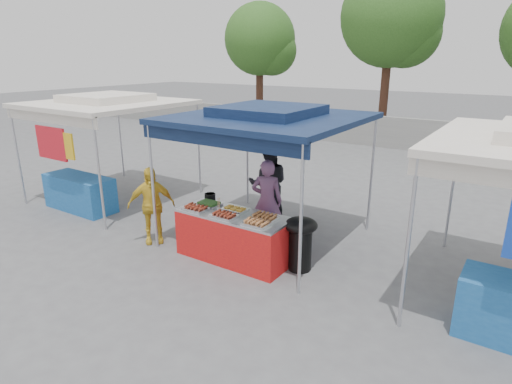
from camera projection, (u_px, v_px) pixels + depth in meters
The scene contains 22 objects.
ground_plane at pixel (238, 256), 7.65m from camera, with size 80.00×80.00×0.00m, color #5A5A5C.
back_wall at pixel (407, 134), 16.21m from camera, with size 40.00×0.25×1.20m, color gray.
main_canopy at pixel (267, 117), 7.70m from camera, with size 3.20×3.20×2.57m.
neighbor_stall_left at pixel (95, 138), 9.99m from camera, with size 3.20×3.20×2.57m.
tree_0 at pixel (263, 42), 20.84m from camera, with size 3.52×3.46×5.94m.
tree_1 at pixel (395, 21), 17.33m from camera, with size 4.08×4.08×7.01m.
vendor_table at pixel (234, 236), 7.44m from camera, with size 2.00×0.80×0.85m.
food_tray_fl at pixel (196, 208), 7.45m from camera, with size 0.42×0.30×0.07m.
food_tray_fm at pixel (224, 216), 7.11m from camera, with size 0.42×0.30×0.07m.
food_tray_fr at pixel (256, 223), 6.79m from camera, with size 0.42×0.30×0.07m.
food_tray_bl at pixel (209, 204), 7.68m from camera, with size 0.42×0.30×0.07m.
food_tray_bm at pixel (235, 209), 7.41m from camera, with size 0.42×0.30×0.07m.
food_tray_br at pixel (265, 217), 7.05m from camera, with size 0.42×0.30×0.07m.
cooking_pot at pixel (210, 197), 7.99m from camera, with size 0.21×0.21×0.12m, color black.
skewer_cup at pixel (219, 210), 7.32m from camera, with size 0.07×0.07×0.09m, color #BCBCC3.
wok_burner at pixel (300, 239), 7.03m from camera, with size 0.55×0.55×0.92m.
crate_left at pixel (242, 230), 8.36m from camera, with size 0.55×0.38×0.33m, color #143CA2.
crate_right at pixel (270, 242), 7.89m from camera, with size 0.49×0.35×0.30m, color #143CA2.
crate_stacked at pixel (270, 227), 7.81m from camera, with size 0.48×0.33×0.29m, color #143CA2.
vendor_woman at pixel (267, 201), 8.08m from camera, with size 0.59×0.38×1.61m, color #895780.
helper_man at pixel (268, 184), 8.90m from camera, with size 0.85×0.66×1.74m, color black.
customer_person at pixel (151, 205), 8.04m from camera, with size 0.87×0.36×1.48m, color gold.
Camera 1 is at (4.11, -5.60, 3.42)m, focal length 30.00 mm.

